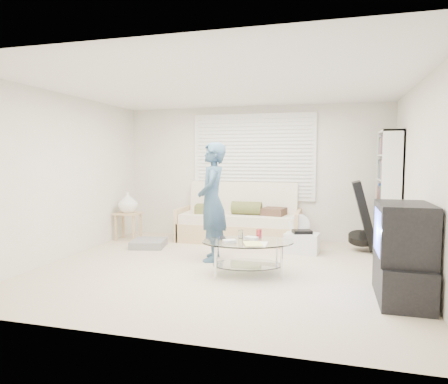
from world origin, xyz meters
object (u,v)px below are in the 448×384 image
(bookshelf, at_px, (388,192))
(tv_unit, at_px, (403,253))
(futon_sofa, at_px, (239,222))
(coffee_table, at_px, (248,248))

(bookshelf, height_order, tv_unit, bookshelf)
(futon_sofa, distance_m, bookshelf, 2.60)
(futon_sofa, relative_size, bookshelf, 1.13)
(bookshelf, distance_m, coffee_table, 2.73)
(coffee_table, bearing_deg, bookshelf, 43.53)
(tv_unit, bearing_deg, futon_sofa, 133.10)
(bookshelf, relative_size, coffee_table, 1.45)
(futon_sofa, height_order, coffee_table, futon_sofa)
(coffee_table, bearing_deg, futon_sofa, 105.81)
(futon_sofa, distance_m, tv_unit, 3.49)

